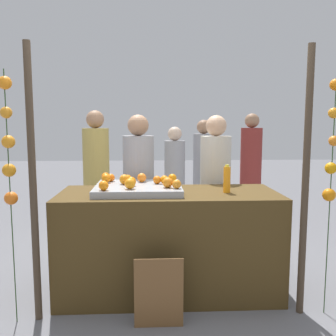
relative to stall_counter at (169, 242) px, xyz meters
The scene contains 29 objects.
ground_plane 0.47m from the stall_counter, ahead, with size 24.00×24.00×0.00m, color slate.
stall_counter is the anchor object (origin of this frame).
orange_tray 0.57m from the stall_counter, behind, with size 0.77×0.67×0.06m, color #9EA0A5.
orange_0 0.88m from the stall_counter, 152.78° to the left, with size 0.08×0.08×0.08m, color orange.
orange_1 0.82m from the stall_counter, 158.47° to the right, with size 0.08×0.08×0.08m, color orange.
orange_2 0.58m from the stall_counter, 98.20° to the right, with size 0.09×0.09×0.09m, color orange.
orange_3 0.70m from the stall_counter, 157.65° to the left, with size 0.08×0.08×0.08m, color orange.
orange_4 0.58m from the stall_counter, 137.55° to the left, with size 0.07×0.07×0.07m, color orange.
orange_5 0.59m from the stall_counter, 69.62° to the right, with size 0.08×0.08×0.08m, color orange.
orange_6 0.82m from the stall_counter, 154.91° to the left, with size 0.07×0.07×0.07m, color orange.
orange_7 0.59m from the stall_counter, 76.23° to the left, with size 0.08×0.08×0.08m, color orange.
orange_8 0.83m from the stall_counter, 163.72° to the left, with size 0.09×0.09×0.09m, color orange.
orange_9 0.66m from the stall_counter, behind, with size 0.08×0.08×0.08m, color orange.
orange_10 0.65m from the stall_counter, 140.80° to the left, with size 0.09×0.09×0.09m, color orange.
orange_11 0.70m from the stall_counter, 168.46° to the left, with size 0.09×0.09×0.09m, color orange.
orange_12 0.68m from the stall_counter, 154.46° to the right, with size 0.09×0.09×0.09m, color orange.
orange_13 0.57m from the stall_counter, 110.80° to the left, with size 0.08×0.08×0.08m, color orange.
juice_bottle 0.78m from the stall_counter, ahead, with size 0.06×0.06×0.25m.
chalkboard_sign 0.64m from the stall_counter, 100.07° to the right, with size 0.37×0.03×0.55m.
vendor_left 0.75m from the stall_counter, 115.10° to the left, with size 0.33×0.33×1.64m.
vendor_right 0.88m from the stall_counter, 49.65° to the left, with size 0.33×0.33×1.63m.
crowd_person_0 2.50m from the stall_counter, 74.60° to the left, with size 0.32×0.32×1.60m.
crowd_person_1 1.84m from the stall_counter, 119.08° to the left, with size 0.34×0.34×1.72m.
crowd_person_2 2.07m from the stall_counter, 84.74° to the left, with size 0.30×0.30×1.50m.
crowd_person_3 2.98m from the stall_counter, 60.44° to the left, with size 0.34×0.34×1.70m.
canopy_post_left 1.30m from the stall_counter, 157.58° to the right, with size 0.06×0.06×2.15m, color #473828.
canopy_post_right 1.30m from the stall_counter, 22.42° to the right, with size 0.06×0.06×2.15m, color #473828.
garland_strand_left 1.59m from the stall_counter, 158.60° to the right, with size 0.11×0.11×1.94m.
garland_strand_right 1.60m from the stall_counter, 20.32° to the right, with size 0.10×0.11×1.94m.
Camera 1 is at (-0.16, -3.22, 1.55)m, focal length 38.99 mm.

